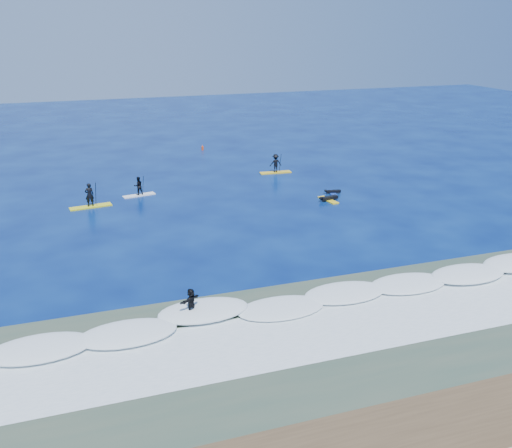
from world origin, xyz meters
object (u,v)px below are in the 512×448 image
object	(u,v)px
prone_paddler_near	(328,199)
marker_buoy	(203,148)
sup_paddler_right	(276,164)
sup_paddler_center	(138,188)
sup_paddler_left	(90,199)
prone_paddler_far	(332,192)
wave_surfer	(191,303)

from	to	relation	value
prone_paddler_near	marker_buoy	world-z (taller)	marker_buoy
sup_paddler_right	marker_buoy	distance (m)	13.45
marker_buoy	prone_paddler_near	bearing A→B (deg)	-76.77
prone_paddler_near	marker_buoy	size ratio (longest dim) A/B	3.63
sup_paddler_center	prone_paddler_near	world-z (taller)	sup_paddler_center
sup_paddler_center	marker_buoy	world-z (taller)	sup_paddler_center
sup_paddler_left	marker_buoy	world-z (taller)	sup_paddler_left
prone_paddler_far	wave_surfer	distance (m)	24.47
sup_paddler_right	wave_surfer	bearing A→B (deg)	-114.49
prone_paddler_near	wave_surfer	distance (m)	22.33
sup_paddler_center	prone_paddler_near	bearing A→B (deg)	-34.34
prone_paddler_near	prone_paddler_far	size ratio (longest dim) A/B	1.22
prone_paddler_far	marker_buoy	distance (m)	22.10
wave_surfer	sup_paddler_right	bearing A→B (deg)	29.16
sup_paddler_right	sup_paddler_center	bearing A→B (deg)	-161.38
prone_paddler_near	prone_paddler_far	bearing A→B (deg)	-44.86
prone_paddler_near	marker_buoy	xyz separation A→B (m)	(-5.37, 22.86, 0.12)
wave_surfer	marker_buoy	size ratio (longest dim) A/B	3.14
prone_paddler_far	wave_surfer	world-z (taller)	wave_surfer
sup_paddler_left	prone_paddler_near	distance (m)	19.82
sup_paddler_left	prone_paddler_far	xyz separation A→B (m)	(20.50, -2.88, -0.61)
prone_paddler_far	wave_surfer	size ratio (longest dim) A/B	0.95
prone_paddler_far	marker_buoy	xyz separation A→B (m)	(-6.62, 21.09, 0.15)
prone_paddler_near	prone_paddler_far	xyz separation A→B (m)	(1.24, 1.77, -0.03)
sup_paddler_right	prone_paddler_far	size ratio (longest dim) A/B	1.67
sup_paddler_center	wave_surfer	distance (m)	22.69
sup_paddler_left	prone_paddler_near	world-z (taller)	sup_paddler_left
prone_paddler_far	prone_paddler_near	bearing A→B (deg)	155.62
sup_paddler_left	sup_paddler_right	xyz separation A→B (m)	(18.29, 5.52, 0.13)
sup_paddler_left	sup_paddler_center	bearing A→B (deg)	16.89
sup_paddler_right	prone_paddler_near	world-z (taller)	sup_paddler_right
sup_paddler_right	wave_surfer	distance (m)	29.99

